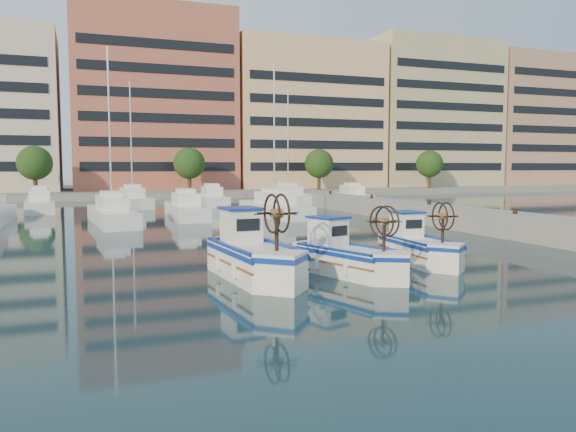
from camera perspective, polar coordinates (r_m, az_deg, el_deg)
The scene contains 7 objects.
ground at distance 20.55m, azimuth 6.10°, elevation -5.49°, with size 300.00×300.00×0.00m, color #17353C.
quay at distance 34.27m, azimuth 19.78°, elevation -0.54°, with size 3.00×60.00×1.20m, color gray.
waterfront at distance 85.43m, azimuth -7.98°, elevation 9.90°, with size 180.00×40.00×25.60m.
yacht_marina at distance 46.30m, azimuth -12.64°, elevation 0.91°, with size 37.98×23.97×11.50m.
fishing_boat_a at distance 18.96m, azimuth -3.62°, elevation -3.88°, with size 2.28×4.79×2.94m.
fishing_boat_b at distance 19.59m, azimuth 5.94°, elevation -3.96°, with size 2.76×4.14×2.51m.
fishing_boat_c at distance 22.48m, azimuth 13.06°, elevation -2.92°, with size 1.83×4.02×2.48m.
Camera 1 is at (-8.99, -18.10, 3.73)m, focal length 35.00 mm.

